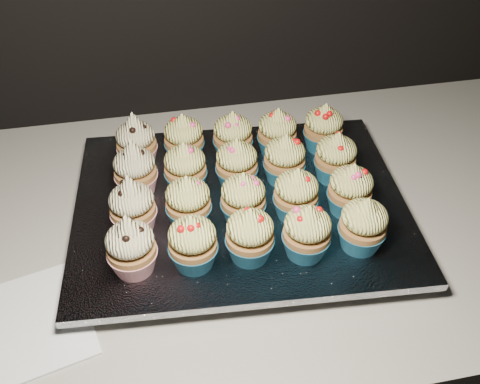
{
  "coord_description": "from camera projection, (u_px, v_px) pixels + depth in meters",
  "views": [
    {
      "loc": [
        -0.07,
        1.12,
        1.46
      ],
      "look_at": [
        0.05,
        1.69,
        0.95
      ],
      "focal_mm": 40.0,
      "sensor_mm": 36.0,
      "label": 1
    }
  ],
  "objects": [
    {
      "name": "cabinet",
      "position": [
        217.0,
        378.0,
        1.12
      ],
      "size": [
        2.4,
        0.6,
        0.86
      ],
      "primitive_type": "cube",
      "color": "black",
      "rests_on": "ground"
    },
    {
      "name": "worktop",
      "position": [
        208.0,
        225.0,
        0.82
      ],
      "size": [
        2.44,
        0.64,
        0.04
      ],
      "primitive_type": "cube",
      "color": "beige",
      "rests_on": "cabinet"
    },
    {
      "name": "napkin",
      "position": [
        23.0,
        326.0,
        0.66
      ],
      "size": [
        0.19,
        0.19,
        0.0
      ],
      "primitive_type": "cube",
      "rotation": [
        0.0,
        0.0,
        0.24
      ],
      "color": "white",
      "rests_on": "worktop"
    },
    {
      "name": "baking_tray",
      "position": [
        240.0,
        212.0,
        0.8
      ],
      "size": [
        0.47,
        0.37,
        0.02
      ],
      "primitive_type": "cube",
      "rotation": [
        0.0,
        0.0,
        -0.08
      ],
      "color": "black",
      "rests_on": "worktop"
    },
    {
      "name": "foil_lining",
      "position": [
        240.0,
        203.0,
        0.79
      ],
      "size": [
        0.51,
        0.41,
        0.01
      ],
      "primitive_type": "cube",
      "rotation": [
        0.0,
        0.0,
        -0.08
      ],
      "color": "silver",
      "rests_on": "baking_tray"
    },
    {
      "name": "cupcake_0",
      "position": [
        131.0,
        247.0,
        0.66
      ],
      "size": [
        0.06,
        0.06,
        0.1
      ],
      "color": "#A3162A",
      "rests_on": "foil_lining"
    },
    {
      "name": "cupcake_1",
      "position": [
        193.0,
        243.0,
        0.67
      ],
      "size": [
        0.06,
        0.06,
        0.08
      ],
      "color": "#1C6283",
      "rests_on": "foil_lining"
    },
    {
      "name": "cupcake_2",
      "position": [
        250.0,
        235.0,
        0.68
      ],
      "size": [
        0.06,
        0.06,
        0.08
      ],
      "color": "#1C6283",
      "rests_on": "foil_lining"
    },
    {
      "name": "cupcake_3",
      "position": [
        307.0,
        232.0,
        0.68
      ],
      "size": [
        0.06,
        0.06,
        0.08
      ],
      "color": "#1C6283",
      "rests_on": "foil_lining"
    },
    {
      "name": "cupcake_4",
      "position": [
        363.0,
        225.0,
        0.69
      ],
      "size": [
        0.06,
        0.06,
        0.08
      ],
      "color": "#1C6283",
      "rests_on": "foil_lining"
    },
    {
      "name": "cupcake_5",
      "position": [
        132.0,
        207.0,
        0.71
      ],
      "size": [
        0.06,
        0.06,
        0.1
      ],
      "color": "#A3162A",
      "rests_on": "foil_lining"
    },
    {
      "name": "cupcake_6",
      "position": [
        188.0,
        202.0,
        0.72
      ],
      "size": [
        0.06,
        0.06,
        0.08
      ],
      "color": "#1C6283",
      "rests_on": "foil_lining"
    },
    {
      "name": "cupcake_7",
      "position": [
        243.0,
        199.0,
        0.73
      ],
      "size": [
        0.06,
        0.06,
        0.08
      ],
      "color": "#1C6283",
      "rests_on": "foil_lining"
    },
    {
      "name": "cupcake_8",
      "position": [
        296.0,
        195.0,
        0.74
      ],
      "size": [
        0.06,
        0.06,
        0.08
      ],
      "color": "#1C6283",
      "rests_on": "foil_lining"
    },
    {
      "name": "cupcake_9",
      "position": [
        350.0,
        190.0,
        0.74
      ],
      "size": [
        0.06,
        0.06,
        0.08
      ],
      "color": "#1C6283",
      "rests_on": "foil_lining"
    },
    {
      "name": "cupcake_10",
      "position": [
        135.0,
        170.0,
        0.77
      ],
      "size": [
        0.06,
        0.06,
        0.1
      ],
      "color": "#A3162A",
      "rests_on": "foil_lining"
    },
    {
      "name": "cupcake_11",
      "position": [
        185.0,
        168.0,
        0.78
      ],
      "size": [
        0.06,
        0.06,
        0.08
      ],
      "color": "#1C6283",
      "rests_on": "foil_lining"
    },
    {
      "name": "cupcake_12",
      "position": [
        237.0,
        164.0,
        0.79
      ],
      "size": [
        0.06,
        0.06,
        0.08
      ],
      "color": "#1C6283",
      "rests_on": "foil_lining"
    },
    {
      "name": "cupcake_13",
      "position": [
        284.0,
        160.0,
        0.79
      ],
      "size": [
        0.06,
        0.06,
        0.08
      ],
      "color": "#1C6283",
      "rests_on": "foil_lining"
    },
    {
      "name": "cupcake_14",
      "position": [
        335.0,
        158.0,
        0.8
      ],
      "size": [
        0.06,
        0.06,
        0.08
      ],
      "color": "#1C6283",
      "rests_on": "foil_lining"
    },
    {
      "name": "cupcake_15",
      "position": [
        136.0,
        142.0,
        0.82
      ],
      "size": [
        0.06,
        0.06,
        0.1
      ],
      "color": "#A3162A",
      "rests_on": "foil_lining"
    },
    {
      "name": "cupcake_16",
      "position": [
        184.0,
        139.0,
        0.83
      ],
      "size": [
        0.06,
        0.06,
        0.08
      ],
      "color": "#1C6283",
      "rests_on": "foil_lining"
    },
    {
      "name": "cupcake_17",
      "position": [
        233.0,
        136.0,
        0.84
      ],
      "size": [
        0.06,
        0.06,
        0.08
      ],
      "color": "#1C6283",
      "rests_on": "foil_lining"
    },
    {
      "name": "cupcake_18",
      "position": [
        277.0,
        133.0,
        0.85
      ],
      "size": [
        0.06,
        0.06,
        0.08
      ],
      "color": "#1C6283",
      "rests_on": "foil_lining"
    },
    {
      "name": "cupcake_19",
      "position": [
        323.0,
        128.0,
        0.86
      ],
      "size": [
        0.06,
        0.06,
        0.08
      ],
      "color": "#1C6283",
      "rests_on": "foil_lining"
    }
  ]
}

